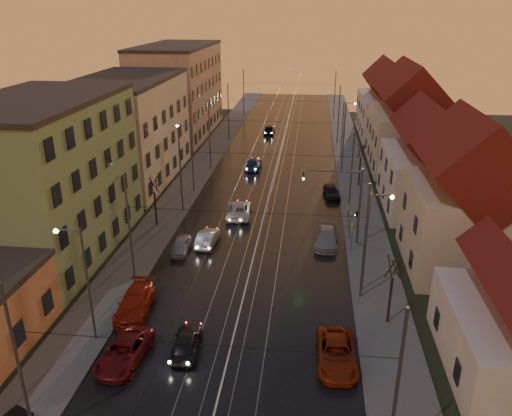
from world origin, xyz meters
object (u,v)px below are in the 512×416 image
(street_lamp_2, at_px, (189,151))
(driving_car_2, at_px, (239,210))
(parked_left_3, at_px, (181,245))
(parked_right_1, at_px, (327,237))
(parked_left_2, at_px, (135,303))
(street_lamp_3, at_px, (345,124))
(driving_car_0, at_px, (186,342))
(street_lamp_0, at_px, (82,274))
(traffic_light_mast, at_px, (349,197))
(driving_car_1, at_px, (208,238))
(parked_left_1, at_px, (124,352))
(parked_right_2, at_px, (331,192))
(street_lamp_1, at_px, (371,233))
(driving_car_4, at_px, (269,129))
(driving_car_3, at_px, (253,163))
(parked_right_0, at_px, (336,353))

(street_lamp_2, relative_size, driving_car_2, 1.55)
(parked_left_3, relative_size, parked_right_1, 0.73)
(driving_car_2, distance_m, parked_left_2, 18.56)
(street_lamp_3, distance_m, driving_car_0, 46.17)
(street_lamp_0, distance_m, traffic_light_mast, 23.42)
(street_lamp_2, distance_m, driving_car_2, 10.25)
(traffic_light_mast, bearing_deg, driving_car_0, -122.97)
(driving_car_1, relative_size, parked_left_1, 0.86)
(parked_right_2, bearing_deg, street_lamp_3, 75.17)
(driving_car_0, distance_m, parked_right_1, 18.49)
(traffic_light_mast, xyz_separation_m, driving_car_0, (-10.67, -16.45, -3.92))
(street_lamp_1, distance_m, parked_right_1, 9.22)
(street_lamp_0, bearing_deg, driving_car_2, 72.89)
(street_lamp_2, relative_size, driving_car_1, 1.91)
(driving_car_1, distance_m, driving_car_4, 42.72)
(driving_car_1, bearing_deg, traffic_light_mast, -170.10)
(driving_car_2, relative_size, parked_left_1, 1.07)
(driving_car_4, bearing_deg, driving_car_2, 90.84)
(street_lamp_0, relative_size, street_lamp_3, 1.00)
(street_lamp_3, bearing_deg, driving_car_0, -104.84)
(parked_right_2, bearing_deg, driving_car_1, -137.92)
(parked_right_1, bearing_deg, street_lamp_1, -66.21)
(driving_car_3, xyz_separation_m, parked_right_2, (10.03, -9.65, -0.06))
(driving_car_2, bearing_deg, traffic_light_mast, 147.57)
(traffic_light_mast, distance_m, driving_car_1, 13.07)
(street_lamp_0, distance_m, driving_car_2, 22.70)
(street_lamp_1, xyz_separation_m, parked_right_1, (-2.82, 7.73, -4.17))
(parked_left_2, distance_m, parked_right_1, 18.37)
(street_lamp_3, bearing_deg, parked_left_3, -116.54)
(street_lamp_2, height_order, driving_car_0, street_lamp_2)
(street_lamp_0, distance_m, parked_right_1, 22.40)
(traffic_light_mast, distance_m, parked_right_1, 4.25)
(driving_car_3, bearing_deg, parked_right_1, 111.70)
(street_lamp_0, bearing_deg, driving_car_0, -3.98)
(parked_left_1, bearing_deg, street_lamp_3, 76.80)
(street_lamp_0, height_order, parked_left_1, street_lamp_0)
(driving_car_1, xyz_separation_m, driving_car_2, (1.84, 6.82, 0.03))
(parked_right_1, bearing_deg, parked_right_2, 90.20)
(driving_car_4, bearing_deg, driving_car_3, 89.52)
(parked_left_2, bearing_deg, traffic_light_mast, 35.43)
(street_lamp_1, xyz_separation_m, traffic_light_mast, (-1.11, 8.00, -0.29))
(driving_car_0, height_order, parked_right_0, parked_right_0)
(street_lamp_2, bearing_deg, driving_car_2, -45.48)
(driving_car_3, relative_size, driving_car_4, 1.14)
(street_lamp_3, xyz_separation_m, parked_right_2, (-2.05, -16.05, -4.22))
(parked_left_2, height_order, parked_right_0, parked_left_2)
(driving_car_3, xyz_separation_m, parked_right_1, (9.26, -21.88, -0.02))
(driving_car_1, bearing_deg, street_lamp_3, -111.56)
(driving_car_2, bearing_deg, parked_right_2, -150.99)
(driving_car_2, bearing_deg, parked_right_0, 107.05)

